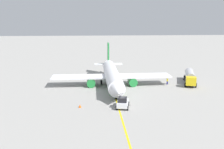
% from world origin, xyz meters
% --- Properties ---
extents(ground_plane, '(400.00, 400.00, 0.00)m').
position_xyz_m(ground_plane, '(0.00, 0.00, 0.00)').
color(ground_plane, '#9E9B96').
extents(airplane, '(32.62, 29.90, 9.52)m').
position_xyz_m(airplane, '(-0.52, -0.00, 2.59)').
color(airplane, white).
rests_on(airplane, ground).
extents(fuel_tanker, '(11.52, 5.93, 3.15)m').
position_xyz_m(fuel_tanker, '(-1.56, 20.61, 1.74)').
color(fuel_tanker, '#2D2D33').
rests_on(fuel_tanker, ground).
extents(pushback_tug, '(3.94, 2.95, 2.20)m').
position_xyz_m(pushback_tug, '(15.64, 0.79, 1.01)').
color(pushback_tug, silver).
rests_on(pushback_tug, ground).
extents(refueling_worker, '(0.59, 0.48, 1.71)m').
position_xyz_m(refueling_worker, '(-0.74, 14.35, 0.82)').
color(refueling_worker, navy).
rests_on(refueling_worker, ground).
extents(safety_cone_nose, '(0.55, 0.55, 0.62)m').
position_xyz_m(safety_cone_nose, '(14.83, -7.28, 0.31)').
color(safety_cone_nose, '#F2590F').
rests_on(safety_cone_nose, ground).
extents(taxi_line_marking, '(67.88, 0.46, 0.01)m').
position_xyz_m(taxi_line_marking, '(0.00, 0.00, 0.01)').
color(taxi_line_marking, yellow).
rests_on(taxi_line_marking, ground).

